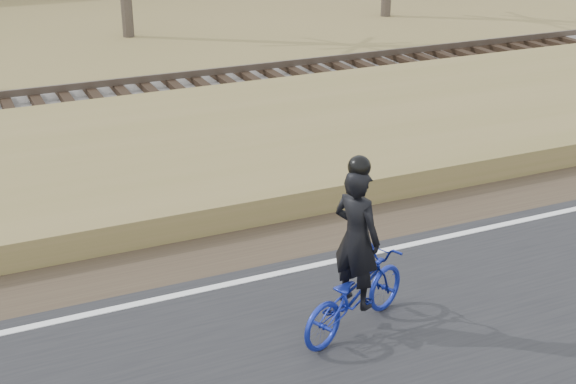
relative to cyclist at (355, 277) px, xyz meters
name	(u,v)px	position (x,y,z in m)	size (l,w,h in m)	color
cyclist	(355,277)	(0.00, 0.00, 0.00)	(1.90, 1.29, 2.21)	navy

